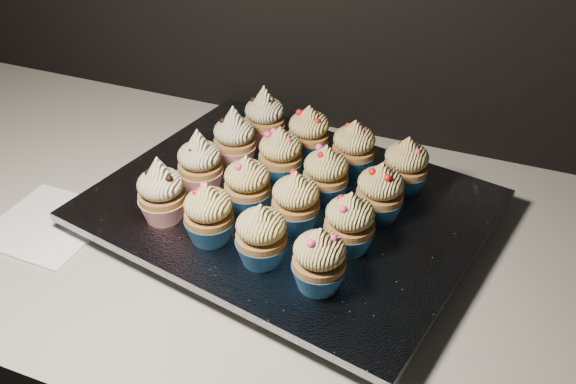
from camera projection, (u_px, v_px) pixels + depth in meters
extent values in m
cube|color=beige|center=(434.00, 285.00, 0.82)|extent=(2.44, 0.64, 0.04)
cube|color=white|center=(49.00, 225.00, 0.89)|extent=(0.15, 0.15, 0.00)
cube|color=black|center=(288.00, 215.00, 0.89)|extent=(0.53, 0.44, 0.02)
cube|color=silver|center=(288.00, 205.00, 0.88)|extent=(0.57, 0.49, 0.01)
cone|color=red|center=(164.00, 208.00, 0.84)|extent=(0.06, 0.06, 0.03)
ellipsoid|color=beige|center=(160.00, 184.00, 0.82)|extent=(0.06, 0.06, 0.04)
cone|color=beige|center=(158.00, 166.00, 0.80)|extent=(0.03, 0.03, 0.03)
cone|color=navy|center=(210.00, 229.00, 0.80)|extent=(0.06, 0.06, 0.03)
ellipsoid|color=#E3C473|center=(208.00, 204.00, 0.78)|extent=(0.06, 0.06, 0.04)
cone|color=#E3C473|center=(207.00, 189.00, 0.77)|extent=(0.03, 0.03, 0.02)
cone|color=navy|center=(262.00, 250.00, 0.77)|extent=(0.06, 0.06, 0.03)
ellipsoid|color=#E3C473|center=(261.00, 226.00, 0.75)|extent=(0.06, 0.06, 0.04)
cone|color=#E3C473|center=(260.00, 210.00, 0.73)|extent=(0.03, 0.03, 0.02)
cone|color=navy|center=(319.00, 275.00, 0.73)|extent=(0.06, 0.06, 0.03)
ellipsoid|color=#E3C473|center=(320.00, 250.00, 0.71)|extent=(0.06, 0.06, 0.04)
cone|color=#E3C473|center=(320.00, 234.00, 0.70)|extent=(0.03, 0.03, 0.02)
cone|color=red|center=(201.00, 178.00, 0.89)|extent=(0.06, 0.06, 0.03)
ellipsoid|color=beige|center=(199.00, 155.00, 0.87)|extent=(0.06, 0.06, 0.04)
cone|color=beige|center=(198.00, 138.00, 0.86)|extent=(0.03, 0.03, 0.03)
cone|color=navy|center=(248.00, 199.00, 0.85)|extent=(0.06, 0.06, 0.03)
ellipsoid|color=#E3C473|center=(247.00, 176.00, 0.83)|extent=(0.06, 0.06, 0.04)
cone|color=#E3C473|center=(246.00, 161.00, 0.82)|extent=(0.03, 0.03, 0.02)
cone|color=navy|center=(296.00, 216.00, 0.82)|extent=(0.06, 0.06, 0.03)
ellipsoid|color=#E3C473|center=(296.00, 192.00, 0.80)|extent=(0.06, 0.06, 0.04)
cone|color=#E3C473|center=(296.00, 177.00, 0.79)|extent=(0.03, 0.03, 0.02)
cone|color=navy|center=(349.00, 238.00, 0.79)|extent=(0.06, 0.06, 0.03)
ellipsoid|color=#E3C473|center=(350.00, 213.00, 0.77)|extent=(0.06, 0.06, 0.04)
cone|color=#E3C473|center=(351.00, 198.00, 0.75)|extent=(0.03, 0.03, 0.02)
cone|color=red|center=(235.00, 153.00, 0.95)|extent=(0.06, 0.06, 0.03)
ellipsoid|color=beige|center=(234.00, 131.00, 0.93)|extent=(0.06, 0.06, 0.04)
cone|color=beige|center=(233.00, 114.00, 0.91)|extent=(0.03, 0.03, 0.03)
cone|color=navy|center=(281.00, 169.00, 0.91)|extent=(0.06, 0.06, 0.03)
ellipsoid|color=#E3C473|center=(280.00, 146.00, 0.89)|extent=(0.06, 0.06, 0.04)
cone|color=#E3C473|center=(280.00, 132.00, 0.88)|extent=(0.03, 0.03, 0.02)
cone|color=navy|center=(325.00, 188.00, 0.87)|extent=(0.06, 0.06, 0.03)
ellipsoid|color=#E3C473|center=(326.00, 165.00, 0.85)|extent=(0.06, 0.06, 0.04)
cone|color=#E3C473|center=(327.00, 150.00, 0.84)|extent=(0.03, 0.03, 0.02)
cone|color=navy|center=(378.00, 207.00, 0.84)|extent=(0.06, 0.06, 0.03)
ellipsoid|color=#E3C473|center=(381.00, 183.00, 0.82)|extent=(0.06, 0.06, 0.04)
cone|color=#E3C473|center=(382.00, 168.00, 0.81)|extent=(0.03, 0.03, 0.02)
cone|color=red|center=(265.00, 132.00, 1.00)|extent=(0.06, 0.06, 0.03)
ellipsoid|color=beige|center=(264.00, 110.00, 0.98)|extent=(0.06, 0.06, 0.04)
cone|color=beige|center=(264.00, 94.00, 0.96)|extent=(0.03, 0.03, 0.03)
cone|color=navy|center=(309.00, 147.00, 0.96)|extent=(0.06, 0.06, 0.03)
ellipsoid|color=#E3C473|center=(309.00, 125.00, 0.94)|extent=(0.06, 0.06, 0.04)
cone|color=#E3C473|center=(309.00, 111.00, 0.93)|extent=(0.03, 0.03, 0.02)
cone|color=navy|center=(353.00, 162.00, 0.93)|extent=(0.06, 0.06, 0.03)
ellipsoid|color=#E3C473|center=(354.00, 139.00, 0.91)|extent=(0.06, 0.06, 0.04)
cone|color=#E3C473|center=(355.00, 125.00, 0.89)|extent=(0.03, 0.03, 0.02)
cone|color=navy|center=(404.00, 180.00, 0.89)|extent=(0.06, 0.06, 0.03)
ellipsoid|color=#E3C473|center=(407.00, 157.00, 0.87)|extent=(0.06, 0.06, 0.04)
cone|color=#E3C473|center=(409.00, 142.00, 0.86)|extent=(0.03, 0.03, 0.02)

